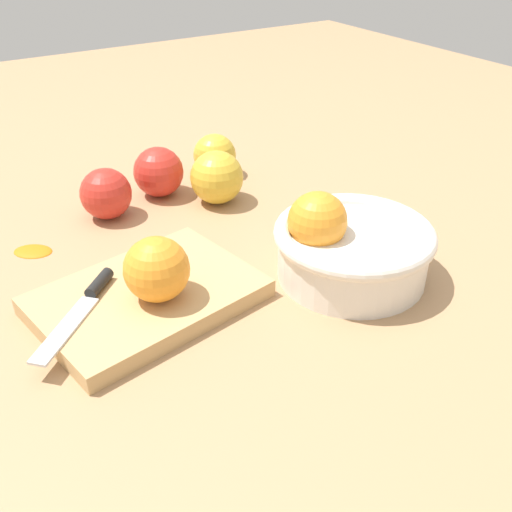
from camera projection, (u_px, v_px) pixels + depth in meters
ground_plane at (174, 260)px, 0.76m from camera, size 2.40×2.40×0.00m
bowl at (349, 246)px, 0.70m from camera, size 0.19×0.19×0.11m
cutting_board at (147, 297)px, 0.67m from camera, size 0.27×0.21×0.02m
orange_on_board at (157, 269)px, 0.63m from camera, size 0.07×0.07×0.07m
knife at (86, 302)px, 0.64m from camera, size 0.12×0.12×0.01m
apple_front_left at (215, 155)px, 0.96m from camera, size 0.07×0.07×0.07m
apple_front_left_2 at (158, 172)px, 0.90m from camera, size 0.08×0.08×0.08m
apple_front_center at (106, 194)px, 0.84m from camera, size 0.07×0.07×0.07m
apple_front_left_3 at (217, 177)px, 0.88m from camera, size 0.08×0.08×0.08m
citrus_peel at (32, 249)px, 0.77m from camera, size 0.06×0.06×0.01m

